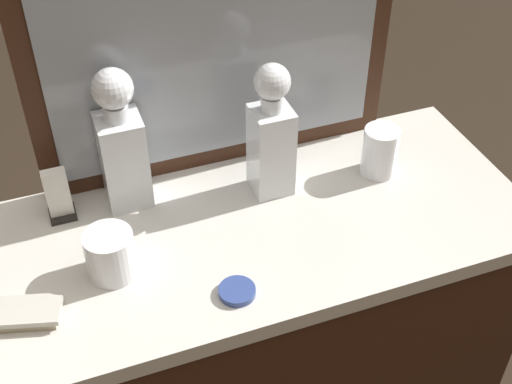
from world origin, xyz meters
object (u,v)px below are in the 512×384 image
silver_brush_right (20,314)px  porcelain_dish (237,291)px  crystal_decanter_center (271,142)px  napkin_holder (59,197)px  crystal_tumbler_front (380,153)px  crystal_tumbler_far_left (111,256)px  crystal_decanter_far_right (122,151)px

silver_brush_right → porcelain_dish: (0.35, -0.07, -0.01)m
crystal_decanter_center → napkin_holder: size_ratio=2.57×
crystal_tumbler_front → crystal_tumbler_far_left: size_ratio=1.18×
porcelain_dish → napkin_holder: size_ratio=0.59×
silver_brush_right → napkin_holder: napkin_holder is taller
crystal_decanter_center → crystal_tumbler_far_left: size_ratio=3.16×
crystal_tumbler_front → porcelain_dish: bearing=-150.7°
crystal_tumbler_far_left → porcelain_dish: bearing=-33.3°
crystal_decanter_far_right → crystal_tumbler_far_left: size_ratio=3.27×
crystal_decanter_far_right → crystal_tumbler_front: 0.52m
crystal_tumbler_far_left → crystal_decanter_far_right: bearing=69.7°
crystal_decanter_far_right → crystal_tumbler_far_left: bearing=-110.3°
napkin_holder → silver_brush_right: bearing=-113.4°
silver_brush_right → napkin_holder: 0.26m
crystal_tumbler_front → porcelain_dish: crystal_tumbler_front is taller
crystal_tumbler_front → crystal_tumbler_far_left: 0.58m
crystal_tumbler_front → silver_brush_right: size_ratio=0.72×
crystal_tumbler_far_left → silver_brush_right: 0.17m
silver_brush_right → napkin_holder: size_ratio=1.34×
crystal_tumbler_front → silver_brush_right: 0.75m
crystal_decanter_far_right → porcelain_dish: size_ratio=4.55×
crystal_tumbler_far_left → napkin_holder: size_ratio=0.82×
napkin_holder → porcelain_dish: bearing=-50.6°
crystal_decanter_center → napkin_holder: bearing=171.5°
silver_brush_right → napkin_holder: bearing=66.6°
crystal_decanter_center → porcelain_dish: size_ratio=4.38×
crystal_tumbler_far_left → silver_brush_right: (-0.16, -0.05, -0.03)m
crystal_tumbler_far_left → silver_brush_right: size_ratio=0.61×
crystal_tumbler_front → napkin_holder: napkin_holder is taller
crystal_tumbler_far_left → porcelain_dish: (0.19, -0.12, -0.03)m
crystal_decanter_far_right → porcelain_dish: (0.12, -0.31, -0.11)m
crystal_decanter_far_right → crystal_tumbler_far_left: (-0.07, -0.19, -0.08)m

